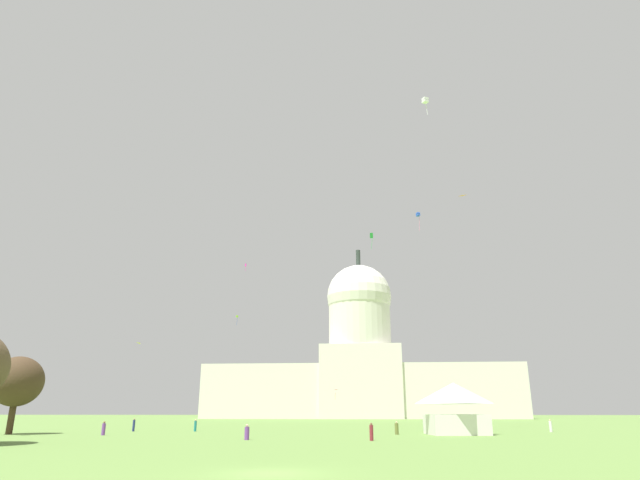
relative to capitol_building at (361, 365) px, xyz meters
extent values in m
plane|color=olive|center=(-2.60, -188.11, -20.02)|extent=(800.00, 800.00, 0.00)
cube|color=silver|center=(-30.13, 0.00, -10.09)|extent=(60.27, 22.41, 19.86)
cube|color=silver|center=(30.13, 0.00, -10.09)|extent=(60.27, 22.41, 19.86)
cube|color=silver|center=(0.00, 0.00, -6.58)|extent=(30.73, 24.65, 26.87)
cylinder|color=silver|center=(0.00, 0.00, 16.89)|extent=(24.48, 24.48, 20.07)
sphere|color=silver|center=(0.00, 0.00, 26.92)|extent=(25.96, 25.96, 25.96)
cylinder|color=#2D3833|center=(0.00, 0.00, 43.30)|extent=(1.80, 1.80, 6.80)
cube|color=white|center=(12.69, -144.47, -18.85)|extent=(7.39, 7.30, 2.33)
pyramid|color=white|center=(12.69, -144.47, -15.18)|extent=(7.76, 7.67, 2.50)
cylinder|color=#42301E|center=(-41.91, -148.27, -17.79)|extent=(0.77, 0.77, 4.46)
ellipsoid|color=#42301E|center=(-41.91, -148.27, -13.71)|extent=(7.87, 8.12, 6.15)
cylinder|color=#703D93|center=(-29.23, -149.73, -19.35)|extent=(0.44, 0.44, 1.34)
sphere|color=brown|center=(-29.23, -149.73, -18.55)|extent=(0.26, 0.26, 0.25)
cylinder|color=maroon|center=(2.27, -159.40, -19.29)|extent=(0.51, 0.51, 1.44)
sphere|color=brown|center=(2.27, -159.40, -18.47)|extent=(0.29, 0.29, 0.20)
cylinder|color=#703D93|center=(-10.04, -158.88, -19.40)|extent=(0.49, 0.49, 1.23)
sphere|color=beige|center=(-10.04, -158.88, -18.66)|extent=(0.26, 0.26, 0.25)
cylinder|color=olive|center=(5.46, -144.83, -19.36)|extent=(0.56, 0.56, 1.31)
sphere|color=beige|center=(5.46, -144.83, -18.60)|extent=(0.27, 0.27, 0.21)
cylinder|color=#1E757A|center=(-22.25, -136.46, -19.32)|extent=(0.39, 0.39, 1.39)
sphere|color=tan|center=(-22.25, -136.46, -18.51)|extent=(0.26, 0.26, 0.23)
cylinder|color=silver|center=(26.91, -134.71, -19.30)|extent=(0.47, 0.47, 1.44)
sphere|color=tan|center=(26.91, -134.71, -18.47)|extent=(0.27, 0.27, 0.22)
cylinder|color=#3D5684|center=(10.24, -130.88, -19.25)|extent=(0.56, 0.56, 1.53)
sphere|color=#A37556|center=(10.24, -130.88, -18.36)|extent=(0.35, 0.35, 0.25)
cylinder|color=navy|center=(-30.94, -137.11, -19.25)|extent=(0.41, 0.41, 1.54)
sphere|color=#A37556|center=(-30.94, -137.11, -18.38)|extent=(0.26, 0.26, 0.20)
cube|color=#D1339E|center=(-41.98, -23.68, 34.94)|extent=(0.76, 0.38, 1.18)
cylinder|color=#D1339E|center=(-41.93, -23.68, 33.44)|extent=(0.18, 0.32, 1.89)
cube|color=#33BCDB|center=(-40.69, -153.70, -12.01)|extent=(1.18, 1.18, 0.63)
cube|color=#33BCDB|center=(-40.69, -153.70, -11.61)|extent=(1.18, 1.18, 0.63)
pyramid|color=orange|center=(22.47, -110.77, 24.59)|extent=(1.65, 1.23, 0.30)
cube|color=#8CD133|center=(-38.98, -45.77, 11.64)|extent=(0.85, 0.85, 0.30)
cube|color=#8CD133|center=(-38.98, -45.77, 11.95)|extent=(0.85, 0.85, 0.30)
cylinder|color=blue|center=(-38.93, -45.77, 10.27)|extent=(0.39, 0.27, 2.45)
cube|color=green|center=(4.24, -84.03, 25.51)|extent=(0.82, 0.89, 1.40)
cylinder|color=green|center=(4.26, -84.03, 23.22)|extent=(0.51, 0.39, 3.18)
cube|color=blue|center=(13.38, -110.52, 20.90)|extent=(0.92, 0.94, 0.42)
cube|color=blue|center=(13.38, -110.52, 21.27)|extent=(0.92, 0.94, 0.42)
cylinder|color=pink|center=(13.55, -110.52, 19.12)|extent=(0.25, 0.11, 3.26)
cube|color=white|center=(13.66, -130.19, 35.17)|extent=(1.22, 1.23, 0.45)
cube|color=white|center=(13.66, -130.19, 35.66)|extent=(1.22, 1.23, 0.45)
cylinder|color=white|center=(13.83, -130.19, 33.68)|extent=(0.24, 0.27, 2.58)
pyramid|color=yellow|center=(-40.97, -116.34, -5.36)|extent=(1.40, 1.86, 0.37)
pyramid|color=red|center=(-8.53, -27.63, -10.67)|extent=(1.35, 1.44, 0.12)
cylinder|color=red|center=(-8.51, -27.81, -12.51)|extent=(0.19, 0.17, 2.26)
camera|label=1|loc=(1.85, -214.40, -17.30)|focal=30.02mm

